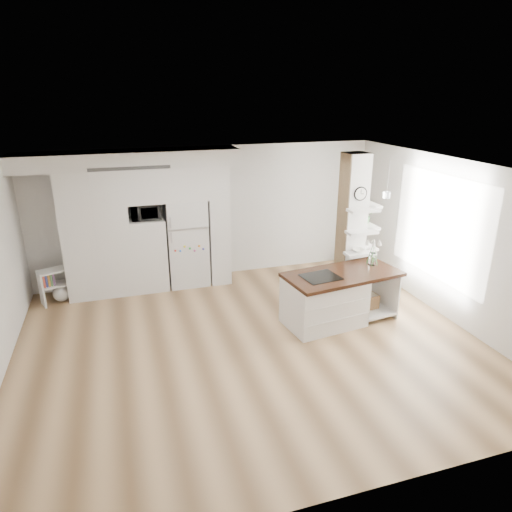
{
  "coord_description": "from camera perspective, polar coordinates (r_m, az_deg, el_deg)",
  "views": [
    {
      "loc": [
        -1.76,
        -5.95,
        3.71
      ],
      "look_at": [
        0.36,
        0.9,
        1.1
      ],
      "focal_mm": 32.0,
      "sensor_mm": 36.0,
      "label": 1
    }
  ],
  "objects": [
    {
      "name": "refrigerator",
      "position": [
        9.17,
        -8.65,
        1.73
      ],
      "size": [
        0.78,
        0.69,
        1.75
      ],
      "color": "white",
      "rests_on": "floor"
    },
    {
      "name": "shelf_plant",
      "position": [
        8.75,
        13.56,
        4.96
      ],
      "size": [
        0.27,
        0.23,
        0.3
      ],
      "primitive_type": "imported",
      "color": "#348336",
      "rests_on": "column"
    },
    {
      "name": "floor_plant_b",
      "position": [
        10.3,
        11.43,
        -0.13
      ],
      "size": [
        0.3,
        0.3,
        0.48
      ],
      "primitive_type": "imported",
      "rotation": [
        0.0,
        0.0,
        -0.14
      ],
      "color": "#348336",
      "rests_on": "floor"
    },
    {
      "name": "floor_plant_a",
      "position": [
        9.13,
        15.79,
        -3.29
      ],
      "size": [
        0.28,
        0.24,
        0.44
      ],
      "primitive_type": "imported",
      "rotation": [
        0.0,
        0.0,
        -0.21
      ],
      "color": "#348336",
      "rests_on": "floor"
    },
    {
      "name": "column",
      "position": [
        8.54,
        12.57,
        3.44
      ],
      "size": [
        0.69,
        0.9,
        2.7
      ],
      "color": "silver",
      "rests_on": "floor"
    },
    {
      "name": "decor_bowl",
      "position": [
        8.41,
        12.69,
        0.68
      ],
      "size": [
        0.22,
        0.22,
        0.05
      ],
      "primitive_type": "imported",
      "color": "white",
      "rests_on": "column"
    },
    {
      "name": "cabinet_wall",
      "position": [
        8.9,
        -14.74,
        4.97
      ],
      "size": [
        4.0,
        0.71,
        2.7
      ],
      "color": "white",
      "rests_on": "floor"
    },
    {
      "name": "microwave",
      "position": [
        8.85,
        -13.63,
        5.41
      ],
      "size": [
        0.54,
        0.37,
        0.3
      ],
      "primitive_type": "imported",
      "color": "#2D2D2D",
      "rests_on": "cabinet_wall"
    },
    {
      "name": "kitchen_island",
      "position": [
        7.74,
        9.26,
        -5.18
      ],
      "size": [
        2.04,
        1.17,
        1.44
      ],
      "rotation": [
        0.0,
        0.0,
        0.14
      ],
      "color": "white",
      "rests_on": "floor"
    },
    {
      "name": "window",
      "position": [
        8.45,
        21.94,
        3.34
      ],
      "size": [
        0.0,
        2.4,
        2.4
      ],
      "primitive_type": "plane",
      "rotation": [
        1.57,
        0.0,
        -1.57
      ],
      "color": "white",
      "rests_on": "room"
    },
    {
      "name": "room",
      "position": [
        6.48,
        -0.72,
        3.33
      ],
      "size": [
        7.04,
        6.04,
        2.72
      ],
      "color": "white",
      "rests_on": "ground"
    },
    {
      "name": "pendant_light",
      "position": [
        7.19,
        12.1,
        6.76
      ],
      "size": [
        0.12,
        0.12,
        0.1
      ],
      "primitive_type": "cylinder",
      "color": "white",
      "rests_on": "room"
    },
    {
      "name": "bookshelf",
      "position": [
        9.21,
        -23.53,
        -3.62
      ],
      "size": [
        0.62,
        0.49,
        0.65
      ],
      "rotation": [
        0.0,
        0.0,
        0.36
      ],
      "color": "white",
      "rests_on": "floor"
    },
    {
      "name": "floor",
      "position": [
        7.23,
        -0.66,
        -10.9
      ],
      "size": [
        7.0,
        6.0,
        0.01
      ],
      "primitive_type": "cube",
      "color": "tan",
      "rests_on": "ground"
    }
  ]
}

